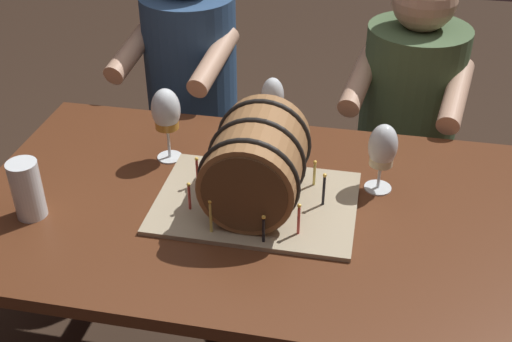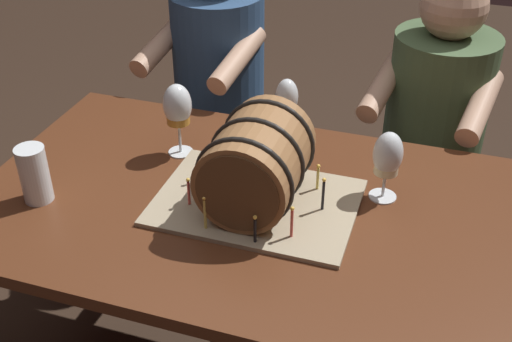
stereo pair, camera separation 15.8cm
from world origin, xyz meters
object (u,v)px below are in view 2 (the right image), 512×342
Objects in this scene: dining_table at (256,236)px; wine_glass_empty at (287,99)px; wine_glass_white at (388,157)px; barrel_cake at (256,167)px; person_seated_left at (220,112)px; person_seated_right at (429,150)px; wine_glass_amber at (178,108)px; beer_pint at (35,175)px.

dining_table is 7.69× the size of wine_glass_empty.
barrel_cake is at bearing -156.38° from wine_glass_white.
person_seated_left reaches higher than person_seated_right.
wine_glass_white is 0.16× the size of person_seated_left.
barrel_cake is 2.35× the size of wine_glass_amber.
dining_table is at bearing 15.75° from beer_pint.
person_seated_left is 0.77m from person_seated_right.
wine_glass_white reaches higher than dining_table.
barrel_cake is 2.66× the size of wine_glass_empty.
person_seated_left reaches higher than barrel_cake.
person_seated_right reaches higher than wine_glass_empty.
beer_pint is at bearing -164.25° from dining_table.
person_seated_left is at bearing 138.24° from wine_glass_white.
wine_glass_empty is 0.66m from person_seated_right.
wine_glass_white is at bearing 18.72° from beer_pint.
wine_glass_amber is (-0.28, 0.17, 0.03)m from barrel_cake.
wine_glass_white is 0.17× the size of person_seated_right.
wine_glass_amber is at bearing -146.17° from wine_glass_empty.
person_seated_left is (-0.39, 0.74, -0.29)m from barrel_cake.
wine_glass_empty reaches higher than dining_table.
wine_glass_white is (0.32, -0.21, -0.01)m from wine_glass_empty.
wine_glass_empty is at bearing 33.83° from wine_glass_amber.
barrel_cake is 3.32× the size of beer_pint.
wine_glass_empty is 0.62m from person_seated_left.
wine_glass_amber reaches higher than beer_pint.
barrel_cake is at bearing -62.54° from person_seated_left.
beer_pint is (-0.25, -0.32, -0.07)m from wine_glass_amber.
wine_glass_empty is at bearing -47.52° from person_seated_left.
barrel_cake is at bearing 148.62° from dining_table.
dining_table is 0.84m from person_seated_left.
dining_table is 0.22m from barrel_cake.
beer_pint is at bearing -128.24° from wine_glass_amber.
wine_glass_amber is 0.18× the size of person_seated_left.
wine_glass_amber is at bearing 149.01° from barrel_cake.
beer_pint is (-0.83, -0.28, -0.05)m from wine_glass_white.
wine_glass_amber reaches higher than dining_table.
wine_glass_white reaches higher than beer_pint.
wine_glass_amber is (-0.28, 0.17, 0.25)m from dining_table.
barrel_cake is 0.33m from wine_glass_amber.
person_seated_left reaches higher than wine_glass_empty.
person_seated_left is (-0.37, 0.40, -0.31)m from wine_glass_empty.
person_seated_right is (0.09, 0.61, -0.32)m from wine_glass_white.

